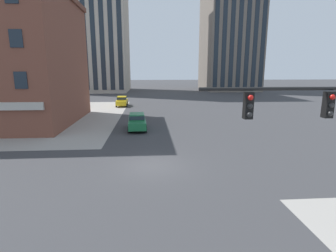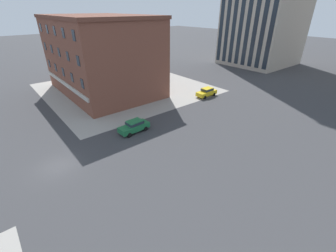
{
  "view_description": "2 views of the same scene",
  "coord_description": "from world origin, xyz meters",
  "views": [
    {
      "loc": [
        -0.18,
        -16.1,
        6.08
      ],
      "look_at": [
        1.1,
        1.5,
        2.33
      ],
      "focal_mm": 27.97,
      "sensor_mm": 36.0,
      "label": 1
    },
    {
      "loc": [
        23.5,
        -3.36,
        15.68
      ],
      "look_at": [
        3.64,
        12.88,
        2.29
      ],
      "focal_mm": 24.24,
      "sensor_mm": 36.0,
      "label": 2
    }
  ],
  "objects": [
    {
      "name": "ground_plane",
      "position": [
        0.0,
        0.0,
        0.0
      ],
      "size": [
        320.0,
        320.0,
        0.0
      ],
      "primitive_type": "plane",
      "color": "#38383A"
    },
    {
      "name": "car_main_southbound_near",
      "position": [
        -1.47,
        10.9,
        0.92
      ],
      "size": [
        2.07,
        4.49,
        1.68
      ],
      "color": "#1E6B3D",
      "rests_on": "ground"
    },
    {
      "name": "sidewalk_far_corner",
      "position": [
        -20.0,
        20.0,
        0.0
      ],
      "size": [
        32.0,
        32.0,
        0.02
      ],
      "primitive_type": "cube",
      "color": "gray",
      "rests_on": "ground"
    },
    {
      "name": "car_main_northbound_near",
      "position": [
        -4.87,
        29.78,
        0.92
      ],
      "size": [
        1.93,
        4.42,
        1.68
      ],
      "color": "gold",
      "rests_on": "ground"
    },
    {
      "name": "storefront_block_near_corner",
      "position": [
        -20.74,
        15.83,
        7.3
      ],
      "size": [
        23.95,
        16.07,
        14.59
      ],
      "color": "brown",
      "rests_on": "ground"
    }
  ]
}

